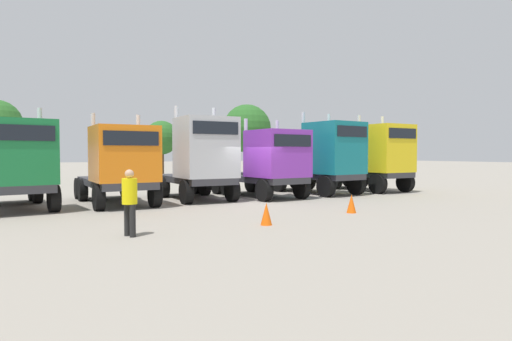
{
  "coord_description": "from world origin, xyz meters",
  "views": [
    {
      "loc": [
        -9.43,
        -17.46,
        2.21
      ],
      "look_at": [
        1.65,
        2.31,
        1.33
      ],
      "focal_mm": 30.82,
      "sensor_mm": 36.0,
      "label": 1
    }
  ],
  "objects": [
    {
      "name": "ground",
      "position": [
        0.0,
        0.0,
        0.0
      ],
      "size": [
        200.0,
        200.0,
        0.0
      ],
      "primitive_type": "plane",
      "color": "gray"
    },
    {
      "name": "semi_truck_green",
      "position": [
        -9.24,
        1.59,
        1.8
      ],
      "size": [
        3.14,
        6.25,
        4.05
      ],
      "rotation": [
        0.0,
        0.0,
        -1.47
      ],
      "color": "#333338",
      "rests_on": "ground"
    },
    {
      "name": "semi_truck_orange",
      "position": [
        -5.4,
        1.42,
        1.74
      ],
      "size": [
        2.62,
        6.36,
        3.91
      ],
      "rotation": [
        0.0,
        0.0,
        -1.56
      ],
      "color": "#333338",
      "rests_on": "ground"
    },
    {
      "name": "semi_truck_silver",
      "position": [
        -1.67,
        1.58,
        1.99
      ],
      "size": [
        2.62,
        5.76,
        4.43
      ],
      "rotation": [
        0.0,
        0.0,
        -1.58
      ],
      "color": "#333338",
      "rests_on": "ground"
    },
    {
      "name": "semi_truck_purple",
      "position": [
        1.73,
        1.02,
        1.75
      ],
      "size": [
        2.93,
        5.89,
        3.92
      ],
      "rotation": [
        0.0,
        0.0,
        -1.5
      ],
      "color": "#333338",
      "rests_on": "ground"
    },
    {
      "name": "semi_truck_teal",
      "position": [
        5.43,
        1.32,
        2.01
      ],
      "size": [
        3.11,
        6.45,
        4.44
      ],
      "rotation": [
        0.0,
        0.0,
        -1.48
      ],
      "color": "#333338",
      "rests_on": "ground"
    },
    {
      "name": "semi_truck_yellow",
      "position": [
        9.14,
        1.23,
        1.97
      ],
      "size": [
        2.69,
        5.99,
        4.42
      ],
      "rotation": [
        0.0,
        0.0,
        -1.55
      ],
      "color": "#333338",
      "rests_on": "ground"
    },
    {
      "name": "visitor_in_hivis",
      "position": [
        -6.69,
        -5.71,
        1.04
      ],
      "size": [
        0.5,
        0.5,
        1.78
      ],
      "rotation": [
        0.0,
        0.0,
        0.29
      ],
      "color": "black",
      "rests_on": "ground"
    },
    {
      "name": "traffic_cone_near",
      "position": [
        1.59,
        -5.05,
        0.35
      ],
      "size": [
        0.36,
        0.36,
        0.69
      ],
      "primitive_type": "cone",
      "color": "#F2590C",
      "rests_on": "ground"
    },
    {
      "name": "traffic_cone_mid",
      "position": [
        -2.58,
        -5.89,
        0.35
      ],
      "size": [
        0.36,
        0.36,
        0.7
      ],
      "primitive_type": "cone",
      "color": "#F2590C",
      "rests_on": "ground"
    },
    {
      "name": "oak_far_centre",
      "position": [
        1.62,
        18.36,
        3.49
      ],
      "size": [
        2.82,
        2.82,
        4.93
      ],
      "color": "#4C3823",
      "rests_on": "ground"
    },
    {
      "name": "oak_far_right",
      "position": [
        9.54,
        18.09,
        4.48
      ],
      "size": [
        4.4,
        4.4,
        6.69
      ],
      "color": "#4C3823",
      "rests_on": "ground"
    }
  ]
}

